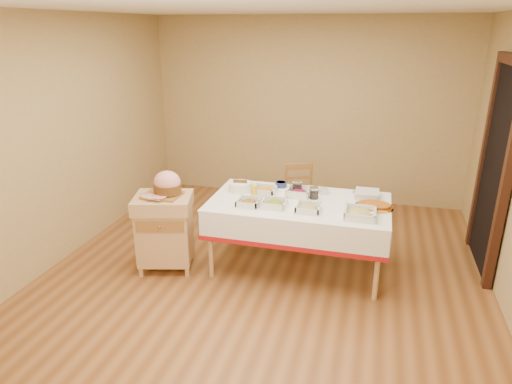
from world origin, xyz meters
TOP-DOWN VIEW (x-y plane):
  - room_shell at (0.00, 0.00)m, footprint 5.00×5.00m
  - doorway at (2.20, 0.90)m, footprint 0.09×1.10m
  - dining_table at (0.30, 0.30)m, footprint 1.82×1.02m
  - butcher_cart at (-1.05, -0.07)m, footprint 0.68×0.61m
  - dining_chair at (0.16, 1.26)m, footprint 0.49×0.48m
  - ham_on_board at (-1.01, -0.03)m, footprint 0.39×0.38m
  - serving_dish_a at (-0.17, 0.06)m, footprint 0.22×0.22m
  - serving_dish_b at (0.08, 0.10)m, footprint 0.24×0.24m
  - serving_dish_c at (0.43, 0.07)m, footprint 0.23×0.23m
  - serving_dish_d at (0.92, 0.05)m, footprint 0.29×0.29m
  - serving_dish_e at (-0.09, 0.42)m, footprint 0.25×0.23m
  - serving_dish_f at (0.26, 0.47)m, footprint 0.25×0.24m
  - small_bowl_left at (-0.34, 0.60)m, footprint 0.12×0.12m
  - small_bowl_mid at (0.02, 0.69)m, footprint 0.13×0.13m
  - small_bowl_right at (0.51, 0.60)m, footprint 0.11×0.11m
  - bowl_white_imported at (0.35, 0.63)m, footprint 0.21×0.21m
  - bowl_small_imported at (0.89, 0.61)m, footprint 0.21×0.21m
  - preserve_jar_left at (0.23, 0.55)m, footprint 0.11×0.11m
  - preserve_jar_right at (0.43, 0.42)m, footprint 0.09×0.09m
  - mustard_bottle at (-0.17, 0.28)m, footprint 0.05×0.05m
  - bread_basket at (-0.38, 0.45)m, footprint 0.25×0.25m
  - plate_stack at (0.96, 0.60)m, footprint 0.24×0.24m
  - brass_platter at (1.04, 0.30)m, footprint 0.37×0.27m

SIDE VIEW (x-z plane):
  - dining_chair at x=0.16m, z-range 0.01..0.86m
  - butcher_cart at x=-1.05m, z-range 0.06..0.87m
  - dining_table at x=0.30m, z-range 0.22..0.98m
  - bowl_white_imported at x=0.35m, z-range 0.76..0.80m
  - brass_platter at x=1.04m, z-range 0.76..0.81m
  - bowl_small_imported at x=0.89m, z-range 0.76..0.81m
  - serving_dish_c at x=0.43m, z-range 0.74..0.84m
  - serving_dish_a at x=-0.17m, z-range 0.74..0.84m
  - small_bowl_right at x=0.51m, z-range 0.76..0.82m
  - serving_dish_b at x=0.08m, z-range 0.74..0.84m
  - small_bowl_mid at x=0.02m, z-range 0.76..0.82m
  - small_bowl_left at x=-0.34m, z-range 0.76..0.82m
  - serving_dish_e at x=-0.09m, z-range 0.74..0.85m
  - serving_dish_d at x=0.92m, z-range 0.74..0.85m
  - serving_dish_f at x=0.26m, z-range 0.74..0.85m
  - plate_stack at x=0.96m, z-range 0.76..0.83m
  - bread_basket at x=-0.38m, z-range 0.75..0.86m
  - preserve_jar_right at x=0.43m, z-range 0.75..0.87m
  - preserve_jar_left at x=0.23m, z-range 0.75..0.89m
  - mustard_bottle at x=-0.17m, z-range 0.75..0.92m
  - ham_on_board at x=-1.01m, z-range 0.80..1.06m
  - doorway at x=2.20m, z-range 0.01..2.21m
  - room_shell at x=0.00m, z-range -1.20..3.80m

